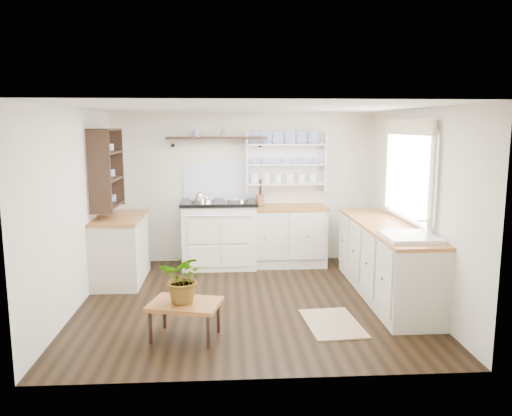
# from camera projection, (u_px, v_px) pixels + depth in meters

# --- Properties ---
(floor) EXTENTS (4.00, 3.80, 0.01)m
(floor) POSITION_uv_depth(u_px,v_px,m) (249.00, 301.00, 6.05)
(floor) COLOR black
(floor) RESTS_ON ground
(wall_back) EXTENTS (4.00, 0.02, 2.30)m
(wall_back) POSITION_uv_depth(u_px,v_px,m) (243.00, 188.00, 7.73)
(wall_back) COLOR beige
(wall_back) RESTS_ON ground
(wall_right) EXTENTS (0.02, 3.80, 2.30)m
(wall_right) POSITION_uv_depth(u_px,v_px,m) (415.00, 206.00, 5.98)
(wall_right) COLOR beige
(wall_right) RESTS_ON ground
(wall_left) EXTENTS (0.02, 3.80, 2.30)m
(wall_left) POSITION_uv_depth(u_px,v_px,m) (76.00, 209.00, 5.74)
(wall_left) COLOR beige
(wall_left) RESTS_ON ground
(ceiling) EXTENTS (4.00, 3.80, 0.01)m
(ceiling) POSITION_uv_depth(u_px,v_px,m) (249.00, 108.00, 5.67)
(ceiling) COLOR white
(ceiling) RESTS_ON wall_back
(window) EXTENTS (0.08, 1.55, 1.22)m
(window) POSITION_uv_depth(u_px,v_px,m) (408.00, 170.00, 6.06)
(window) COLOR white
(window) RESTS_ON wall_right
(aga_cooker) EXTENTS (1.12, 0.77, 1.03)m
(aga_cooker) POSITION_uv_depth(u_px,v_px,m) (219.00, 233.00, 7.49)
(aga_cooker) COLOR white
(aga_cooker) RESTS_ON floor
(back_cabinets) EXTENTS (1.27, 0.63, 0.90)m
(back_cabinets) POSITION_uv_depth(u_px,v_px,m) (283.00, 235.00, 7.59)
(back_cabinets) COLOR beige
(back_cabinets) RESTS_ON floor
(right_cabinets) EXTENTS (0.62, 2.43, 0.90)m
(right_cabinets) POSITION_uv_depth(u_px,v_px,m) (386.00, 260.00, 6.18)
(right_cabinets) COLOR beige
(right_cabinets) RESTS_ON floor
(belfast_sink) EXTENTS (0.55, 0.60, 0.45)m
(belfast_sink) POSITION_uv_depth(u_px,v_px,m) (409.00, 247.00, 5.38)
(belfast_sink) COLOR white
(belfast_sink) RESTS_ON right_cabinets
(left_cabinets) EXTENTS (0.62, 1.13, 0.90)m
(left_cabinets) POSITION_uv_depth(u_px,v_px,m) (121.00, 248.00, 6.76)
(left_cabinets) COLOR beige
(left_cabinets) RESTS_ON floor
(plate_rack) EXTENTS (1.20, 0.22, 0.90)m
(plate_rack) POSITION_uv_depth(u_px,v_px,m) (285.00, 162.00, 7.67)
(plate_rack) COLOR white
(plate_rack) RESTS_ON wall_back
(high_shelf) EXTENTS (1.50, 0.29, 0.16)m
(high_shelf) POSITION_uv_depth(u_px,v_px,m) (217.00, 139.00, 7.46)
(high_shelf) COLOR black
(high_shelf) RESTS_ON wall_back
(left_shelving) EXTENTS (0.28, 0.80, 1.05)m
(left_shelving) POSITION_uv_depth(u_px,v_px,m) (106.00, 168.00, 6.57)
(left_shelving) COLOR black
(left_shelving) RESTS_ON wall_left
(kettle) EXTENTS (0.17, 0.17, 0.21)m
(kettle) POSITION_uv_depth(u_px,v_px,m) (200.00, 200.00, 7.27)
(kettle) COLOR silver
(kettle) RESTS_ON aga_cooker
(utensil_crock) EXTENTS (0.14, 0.14, 0.16)m
(utensil_crock) POSITION_uv_depth(u_px,v_px,m) (260.00, 200.00, 7.56)
(utensil_crock) COLOR brown
(utensil_crock) RESTS_ON back_cabinets
(center_table) EXTENTS (0.78, 0.64, 0.37)m
(center_table) POSITION_uv_depth(u_px,v_px,m) (185.00, 307.00, 4.94)
(center_table) COLOR brown
(center_table) RESTS_ON floor
(potted_plant) EXTENTS (0.54, 0.50, 0.50)m
(potted_plant) POSITION_uv_depth(u_px,v_px,m) (184.00, 278.00, 4.89)
(potted_plant) COLOR #3F7233
(potted_plant) RESTS_ON center_table
(floor_rug) EXTENTS (0.61, 0.89, 0.02)m
(floor_rug) POSITION_uv_depth(u_px,v_px,m) (332.00, 323.00, 5.33)
(floor_rug) COLOR olive
(floor_rug) RESTS_ON floor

